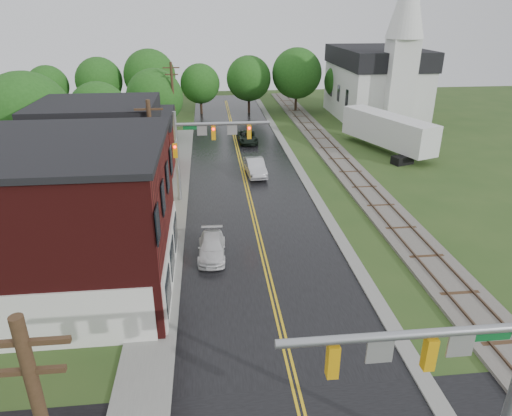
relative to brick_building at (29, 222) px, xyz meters
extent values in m
cube|color=black|center=(12.48, 15.00, -4.15)|extent=(10.00, 90.00, 0.02)
cube|color=gray|center=(17.88, 20.00, -4.15)|extent=(0.80, 70.00, 0.12)
cube|color=gray|center=(6.28, 10.00, -4.15)|extent=(2.40, 50.00, 0.12)
cube|color=#450F0E|center=(-0.02, 0.00, -0.15)|extent=(14.00, 10.00, 8.00)
cube|color=silver|center=(7.03, 0.00, -2.65)|extent=(0.10, 9.50, 3.00)
cube|color=black|center=(-0.02, 0.00, 4.00)|extent=(14.30, 10.30, 0.30)
cube|color=tan|center=(1.48, 11.00, -0.95)|extent=(8.00, 7.00, 6.40)
cube|color=#3F0F0C|center=(2.48, 20.00, -1.95)|extent=(7.00, 6.00, 4.40)
cube|color=silver|center=(32.48, 40.00, -0.65)|extent=(10.00, 16.00, 7.00)
cube|color=black|center=(32.48, 40.00, 4.05)|extent=(10.40, 16.40, 2.40)
cube|color=silver|center=(32.48, 32.00, 1.35)|extent=(3.20, 3.20, 11.00)
cube|color=#59544C|center=(22.48, 20.00, -4.05)|extent=(3.20, 80.00, 0.20)
cube|color=#4C3828|center=(21.76, 20.00, -3.91)|extent=(0.10, 80.00, 0.12)
cube|color=#4C3828|center=(23.20, 20.00, -3.91)|extent=(0.10, 80.00, 0.12)
cylinder|color=gray|center=(18.08, -13.00, -0.55)|extent=(0.28, 0.28, 7.20)
cylinder|color=gray|center=(14.48, -13.00, 2.05)|extent=(7.20, 0.26, 0.26)
cube|color=orange|center=(15.20, -13.00, 1.35)|extent=(0.32, 0.30, 1.05)
cube|color=orange|center=(12.47, -13.00, 1.35)|extent=(0.32, 0.30, 1.05)
cube|color=gray|center=(16.07, -13.00, 1.55)|extent=(0.75, 0.06, 0.75)
cube|color=gray|center=(13.76, -13.00, 1.55)|extent=(0.75, 0.06, 0.75)
cube|color=#0C5926|center=(16.79, -13.00, 1.80)|extent=(1.40, 0.04, 0.30)
cylinder|color=gray|center=(6.88, 12.00, -0.55)|extent=(0.28, 0.28, 7.20)
cylinder|color=gray|center=(10.48, 12.00, 2.05)|extent=(7.20, 0.26, 0.26)
cube|color=orange|center=(9.76, 12.00, 1.35)|extent=(0.32, 0.30, 1.05)
cube|color=orange|center=(12.50, 12.00, 1.35)|extent=(0.32, 0.30, 1.05)
cube|color=gray|center=(8.90, 12.00, 1.55)|extent=(0.75, 0.06, 0.75)
cube|color=gray|center=(11.20, 12.00, 1.55)|extent=(0.75, 0.06, 0.75)
cube|color=#0C5926|center=(8.18, 12.00, 1.80)|extent=(1.40, 0.04, 0.30)
sphere|color=#FF0C0C|center=(9.76, 11.82, 1.68)|extent=(0.20, 0.20, 0.20)
cube|color=#382616|center=(5.68, -15.00, 4.25)|extent=(1.80, 0.12, 0.12)
cube|color=#382616|center=(5.68, -15.00, 3.55)|extent=(1.40, 0.12, 0.12)
cylinder|color=#382616|center=(5.68, 7.00, 0.35)|extent=(0.28, 0.28, 9.00)
cube|color=#382616|center=(5.68, 7.00, 4.25)|extent=(1.80, 0.12, 0.12)
cube|color=#382616|center=(5.68, 7.00, 3.55)|extent=(1.40, 0.12, 0.12)
cylinder|color=#382616|center=(5.68, 29.00, 0.35)|extent=(0.28, 0.28, 9.00)
cube|color=#382616|center=(5.68, 29.00, 4.25)|extent=(1.80, 0.12, 0.12)
cube|color=#382616|center=(5.68, 29.00, 3.55)|extent=(1.40, 0.12, 0.12)
cylinder|color=black|center=(-5.52, 17.00, -2.44)|extent=(0.36, 0.36, 3.42)
sphere|color=#1D4C15|center=(-5.52, 17.00, 1.74)|extent=(7.60, 7.60, 7.60)
sphere|color=#1D4C15|center=(-4.92, 16.60, 1.07)|extent=(5.32, 5.32, 5.32)
cylinder|color=black|center=(-1.52, 25.00, -2.80)|extent=(0.36, 0.36, 2.70)
sphere|color=#1D4C15|center=(-1.52, 25.00, 0.50)|extent=(6.00, 6.00, 6.00)
sphere|color=#1D4C15|center=(-0.92, 24.60, -0.03)|extent=(4.20, 4.20, 4.20)
cylinder|color=black|center=(3.48, 31.00, -2.71)|extent=(0.36, 0.36, 2.88)
sphere|color=#1D4C15|center=(3.48, 31.00, 0.81)|extent=(6.40, 6.40, 6.40)
sphere|color=#1D4C15|center=(4.08, 30.60, 0.25)|extent=(4.48, 4.48, 4.48)
imported|color=black|center=(13.81, 28.66, -3.52)|extent=(2.19, 4.59, 1.26)
imported|color=#B2B3B7|center=(13.55, 17.56, -3.40)|extent=(1.89, 4.64, 1.50)
imported|color=silver|center=(9.28, 2.76, -3.56)|extent=(1.80, 4.14, 1.19)
cube|color=black|center=(28.45, 19.29, -3.75)|extent=(2.29, 1.81, 0.80)
cylinder|color=gray|center=(28.45, 26.96, -3.75)|extent=(0.16, 0.16, 0.80)
cube|color=silver|center=(28.45, 23.89, -1.82)|extent=(6.71, 12.45, 3.07)
camera|label=1|loc=(9.39, -22.35, 10.09)|focal=32.00mm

